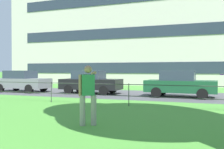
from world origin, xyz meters
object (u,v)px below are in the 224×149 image
Objects in this scene: car_grey_far_right at (22,81)px; car_dark_green_right at (180,84)px; apartment_building_background at (145,25)px; person_thrower at (88,93)px; car_black_center at (90,82)px.

car_grey_far_right is 11.08m from car_dark_green_right.
apartment_building_background is at bearing 74.27° from car_grey_far_right.
person_thrower is 8.94m from car_dark_green_right.
car_grey_far_right is 0.13× the size of apartment_building_background.
person_thrower is 0.43× the size of car_black_center.
person_thrower reaches higher than car_dark_green_right.
car_grey_far_right is at bearing -178.66° from car_dark_green_right.
person_thrower is at bearing -64.95° from car_black_center.
car_dark_green_right is at bearing 79.49° from person_thrower.
car_dark_green_right is (1.63, 8.79, -0.15)m from person_thrower.
person_thrower is 0.43× the size of car_dark_green_right.
apartment_building_background reaches higher than person_thrower.
car_black_center is 18.18m from apartment_building_background.
car_grey_far_right is 5.27m from car_black_center.
car_grey_far_right is at bearing 137.95° from person_thrower.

